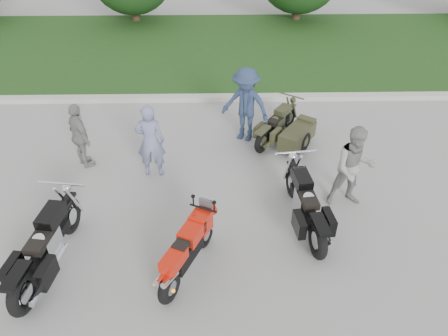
{
  "coord_description": "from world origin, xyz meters",
  "views": [
    {
      "loc": [
        0.46,
        -5.86,
        6.0
      ],
      "look_at": [
        0.6,
        1.38,
        0.8
      ],
      "focal_mm": 35.0,
      "sensor_mm": 36.0,
      "label": 1
    }
  ],
  "objects_px": {
    "cruiser_left": "(45,250)",
    "person_stripe": "(150,141)",
    "cruiser_sidecar": "(288,132)",
    "person_back": "(80,136)",
    "person_denim": "(246,105)",
    "sportbike_red": "(187,250)",
    "cruiser_right": "(306,207)",
    "person_grey": "(354,168)"
  },
  "relations": [
    {
      "from": "cruiser_left",
      "to": "cruiser_right",
      "type": "distance_m",
      "value": 4.8
    },
    {
      "from": "person_stripe",
      "to": "person_grey",
      "type": "xyz_separation_m",
      "value": [
        4.21,
        -1.12,
        0.02
      ]
    },
    {
      "from": "cruiser_right",
      "to": "person_back",
      "type": "relative_size",
      "value": 1.55
    },
    {
      "from": "sportbike_red",
      "to": "cruiser_left",
      "type": "bearing_deg",
      "value": -157.15
    },
    {
      "from": "cruiser_right",
      "to": "person_stripe",
      "type": "height_order",
      "value": "person_stripe"
    },
    {
      "from": "sportbike_red",
      "to": "person_stripe",
      "type": "distance_m",
      "value": 3.12
    },
    {
      "from": "person_grey",
      "to": "person_back",
      "type": "height_order",
      "value": "person_grey"
    },
    {
      "from": "person_stripe",
      "to": "person_denim",
      "type": "xyz_separation_m",
      "value": [
        2.19,
        1.5,
        0.09
      ]
    },
    {
      "from": "cruiser_right",
      "to": "cruiser_sidecar",
      "type": "bearing_deg",
      "value": 81.97
    },
    {
      "from": "sportbike_red",
      "to": "person_back",
      "type": "xyz_separation_m",
      "value": [
        -2.58,
        3.33,
        0.26
      ]
    },
    {
      "from": "cruiser_left",
      "to": "person_back",
      "type": "xyz_separation_m",
      "value": [
        -0.15,
        3.24,
        0.29
      ]
    },
    {
      "from": "sportbike_red",
      "to": "person_denim",
      "type": "distance_m",
      "value": 4.65
    },
    {
      "from": "sportbike_red",
      "to": "person_grey",
      "type": "height_order",
      "value": "person_grey"
    },
    {
      "from": "person_stripe",
      "to": "person_grey",
      "type": "height_order",
      "value": "person_grey"
    },
    {
      "from": "cruiser_right",
      "to": "person_denim",
      "type": "distance_m",
      "value": 3.49
    },
    {
      "from": "cruiser_left",
      "to": "person_stripe",
      "type": "xyz_separation_m",
      "value": [
        1.5,
        2.86,
        0.37
      ]
    },
    {
      "from": "cruiser_left",
      "to": "cruiser_right",
      "type": "height_order",
      "value": "cruiser_left"
    },
    {
      "from": "cruiser_left",
      "to": "person_stripe",
      "type": "height_order",
      "value": "person_stripe"
    },
    {
      "from": "person_back",
      "to": "person_denim",
      "type": "bearing_deg",
      "value": -112.4
    },
    {
      "from": "cruiser_sidecar",
      "to": "person_back",
      "type": "distance_m",
      "value": 4.98
    },
    {
      "from": "cruiser_right",
      "to": "person_back",
      "type": "height_order",
      "value": "person_back"
    },
    {
      "from": "person_stripe",
      "to": "cruiser_right",
      "type": "bearing_deg",
      "value": 149.63
    },
    {
      "from": "person_stripe",
      "to": "person_back",
      "type": "xyz_separation_m",
      "value": [
        -1.65,
        0.37,
        -0.08
      ]
    },
    {
      "from": "sportbike_red",
      "to": "person_stripe",
      "type": "xyz_separation_m",
      "value": [
        -0.93,
        2.95,
        0.35
      ]
    },
    {
      "from": "cruiser_right",
      "to": "person_denim",
      "type": "height_order",
      "value": "person_denim"
    },
    {
      "from": "cruiser_sidecar",
      "to": "person_denim",
      "type": "bearing_deg",
      "value": -161.75
    },
    {
      "from": "person_grey",
      "to": "person_back",
      "type": "relative_size",
      "value": 1.13
    },
    {
      "from": "sportbike_red",
      "to": "person_back",
      "type": "height_order",
      "value": "person_back"
    },
    {
      "from": "sportbike_red",
      "to": "cruiser_sidecar",
      "type": "relative_size",
      "value": 0.94
    },
    {
      "from": "person_stripe",
      "to": "person_denim",
      "type": "bearing_deg",
      "value": -146.23
    },
    {
      "from": "cruiser_sidecar",
      "to": "person_stripe",
      "type": "height_order",
      "value": "person_stripe"
    },
    {
      "from": "person_stripe",
      "to": "person_grey",
      "type": "relative_size",
      "value": 0.97
    },
    {
      "from": "cruiser_sidecar",
      "to": "person_back",
      "type": "height_order",
      "value": "person_back"
    },
    {
      "from": "sportbike_red",
      "to": "person_grey",
      "type": "xyz_separation_m",
      "value": [
        3.28,
        1.83,
        0.37
      ]
    },
    {
      "from": "sportbike_red",
      "to": "cruiser_sidecar",
      "type": "distance_m",
      "value": 4.74
    },
    {
      "from": "cruiser_sidecar",
      "to": "person_stripe",
      "type": "xyz_separation_m",
      "value": [
        -3.25,
        -1.18,
        0.51
      ]
    },
    {
      "from": "person_denim",
      "to": "cruiser_left",
      "type": "bearing_deg",
      "value": -103.44
    },
    {
      "from": "cruiser_left",
      "to": "cruiser_sidecar",
      "type": "relative_size",
      "value": 1.34
    },
    {
      "from": "cruiser_left",
      "to": "cruiser_sidecar",
      "type": "distance_m",
      "value": 6.24
    },
    {
      "from": "sportbike_red",
      "to": "cruiser_left",
      "type": "xyz_separation_m",
      "value": [
        -2.43,
        0.09,
        -0.03
      ]
    },
    {
      "from": "person_denim",
      "to": "person_back",
      "type": "xyz_separation_m",
      "value": [
        -3.84,
        -1.13,
        -0.17
      ]
    },
    {
      "from": "person_grey",
      "to": "cruiser_right",
      "type": "bearing_deg",
      "value": -147.88
    }
  ]
}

